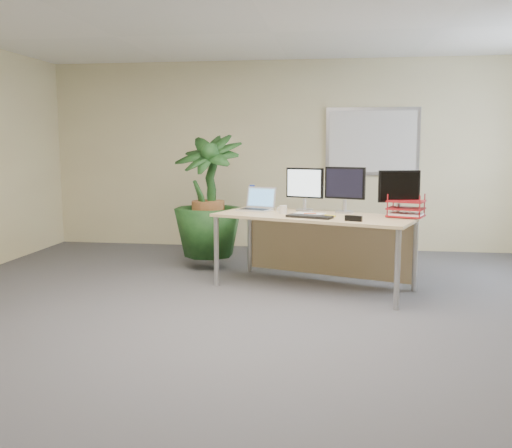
# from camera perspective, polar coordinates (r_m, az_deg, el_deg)

# --- Properties ---
(floor) EXTENTS (8.00, 8.00, 0.00)m
(floor) POSITION_cam_1_polar(r_m,az_deg,el_deg) (4.60, -1.48, -11.33)
(floor) COLOR #4B4C51
(floor) RESTS_ON ground
(back_wall) EXTENTS (7.00, 0.04, 2.70)m
(back_wall) POSITION_cam_1_polar(r_m,az_deg,el_deg) (8.31, 3.16, 6.85)
(back_wall) COLOR beige
(back_wall) RESTS_ON floor
(whiteboard) EXTENTS (1.30, 0.04, 0.95)m
(whiteboard) POSITION_cam_1_polar(r_m,az_deg,el_deg) (8.25, 11.56, 8.08)
(whiteboard) COLOR #A7A6AB
(whiteboard) RESTS_ON back_wall
(desk) EXTENTS (2.21, 1.49, 0.79)m
(desk) POSITION_cam_1_polar(r_m,az_deg,el_deg) (6.11, 6.25, -0.53)
(desk) COLOR tan
(desk) RESTS_ON floor
(floor_plant) EXTENTS (1.04, 1.04, 1.50)m
(floor_plant) POSITION_cam_1_polar(r_m,az_deg,el_deg) (6.98, -4.80, 1.66)
(floor_plant) COLOR #123315
(floor_plant) RESTS_ON floor
(monitor_left) EXTENTS (0.41, 0.19, 0.47)m
(monitor_left) POSITION_cam_1_polar(r_m,az_deg,el_deg) (6.29, 4.89, 3.77)
(monitor_left) COLOR #A7A7AB
(monitor_left) RESTS_ON desk
(monitor_right) EXTENTS (0.43, 0.20, 0.49)m
(monitor_right) POSITION_cam_1_polar(r_m,az_deg,el_deg) (6.17, 8.88, 3.71)
(monitor_right) COLOR #A7A7AB
(monitor_right) RESTS_ON desk
(monitor_dark) EXTENTS (0.42, 0.19, 0.47)m
(monitor_dark) POSITION_cam_1_polar(r_m,az_deg,el_deg) (5.99, 14.11, 3.31)
(monitor_dark) COLOR #A7A7AB
(monitor_dark) RESTS_ON desk
(laptop) EXTENTS (0.44, 0.41, 0.26)m
(laptop) POSITION_cam_1_polar(r_m,az_deg,el_deg) (6.35, 0.14, 1.94)
(laptop) COLOR silver
(laptop) RESTS_ON desk
(keyboard) EXTENTS (0.48, 0.30, 0.03)m
(keyboard) POSITION_cam_1_polar(r_m,az_deg,el_deg) (5.74, 5.37, 0.75)
(keyboard) COLOR black
(keyboard) RESTS_ON desk
(coffee_mug) EXTENTS (0.12, 0.08, 0.09)m
(coffee_mug) POSITION_cam_1_polar(r_m,az_deg,el_deg) (6.03, 2.69, 1.43)
(coffee_mug) COLOR silver
(coffee_mug) RESTS_ON desk
(spiral_notebook) EXTENTS (0.36, 0.32, 0.01)m
(spiral_notebook) POSITION_cam_1_polar(r_m,az_deg,el_deg) (5.99, 5.27, 0.99)
(spiral_notebook) COLOR white
(spiral_notebook) RESTS_ON desk
(orange_pen) EXTENTS (0.13, 0.03, 0.01)m
(orange_pen) POSITION_cam_1_polar(r_m,az_deg,el_deg) (5.95, 5.43, 1.06)
(orange_pen) COLOR #E34A19
(orange_pen) RESTS_ON spiral_notebook
(yellow_highlighter) EXTENTS (0.12, 0.08, 0.02)m
(yellow_highlighter) POSITION_cam_1_polar(r_m,az_deg,el_deg) (5.86, 7.43, 0.82)
(yellow_highlighter) COLOR yellow
(yellow_highlighter) RESTS_ON desk
(water_bottle) EXTENTS (0.07, 0.07, 0.26)m
(water_bottle) POSITION_cam_1_polar(r_m,az_deg,el_deg) (6.63, -0.39, 2.74)
(water_bottle) COLOR silver
(water_bottle) RESTS_ON desk
(letter_tray) EXTENTS (0.42, 0.36, 0.16)m
(letter_tray) POSITION_cam_1_polar(r_m,az_deg,el_deg) (5.94, 14.76, 1.36)
(letter_tray) COLOR maroon
(letter_tray) RESTS_ON desk
(stapler) EXTENTS (0.17, 0.10, 0.05)m
(stapler) POSITION_cam_1_polar(r_m,az_deg,el_deg) (5.54, 9.73, 0.56)
(stapler) COLOR black
(stapler) RESTS_ON desk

